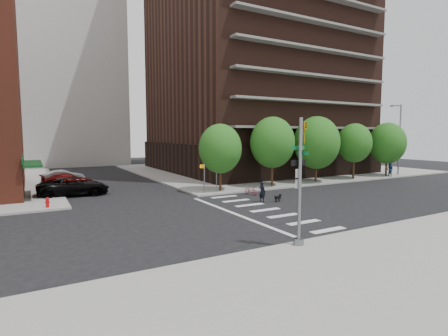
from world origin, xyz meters
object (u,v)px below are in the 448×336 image
Objects in this scene: traffic_signal at (300,192)px; scooter at (251,190)px; fire_hydrant at (47,202)px; parked_car_silver at (64,176)px; parked_car_black at (74,186)px; dog_walker at (262,192)px; parked_car_maroon at (68,180)px; pedestrian_far at (390,170)px.

traffic_signal reaches higher than scooter.
fire_hydrant is 15.12m from parked_car_silver.
parked_car_black is 3.62× the size of dog_walker.
parked_car_maroon is 1.19× the size of parked_car_silver.
parked_car_maroon is at bearing 106.66° from traffic_signal.
parked_car_silver is at bearing 15.07° from dog_walker.
pedestrian_far is (35.57, -10.85, 0.28)m from parked_car_maroon.
parked_car_black is 15.59m from scooter.
fire_hydrant is at bearing 123.26° from traffic_signal.
parked_car_silver is at bearing 121.48° from scooter.
dog_walker is at bearing -71.97° from pedestrian_far.
traffic_signal is at bearing -155.79° from parked_car_black.
fire_hydrant is 10.80m from parked_car_maroon.
parked_car_silver is at bearing 81.16° from fire_hydrant.
traffic_signal reaches higher than pedestrian_far.
parked_car_maroon is 20.29m from dog_walker.
pedestrian_far reaches higher than parked_car_silver.
fire_hydrant is 0.17× the size of parked_car_silver.
parked_car_maroon reaches higher than fire_hydrant.
traffic_signal is 18.42m from fire_hydrant.
dog_walker is 0.95× the size of pedestrian_far.
parked_car_black is at bearing -92.92° from pedestrian_far.
scooter is (13.77, -16.99, -0.29)m from parked_car_silver.
parked_car_black is 3.83× the size of scooter.
parked_car_silver is (-7.71, 30.24, -2.01)m from traffic_signal.
fire_hydrant is at bearing 169.03° from parked_car_silver.
pedestrian_far reaches higher than parked_car_black.
parked_car_maroon is 37.18m from pedestrian_far.
parked_car_silver is 23.85m from dog_walker.
dog_walker is (12.76, -10.41, -0.01)m from parked_car_black.
parked_car_maroon is 2.91× the size of pedestrian_far.
parked_car_black reaches higher than fire_hydrant.
pedestrian_far is (27.84, 14.99, -1.69)m from traffic_signal.
parked_car_black is at bearing 176.00° from parked_car_maroon.
dog_walker reaches higher than scooter.
scooter is at bearing -114.16° from parked_car_black.
parked_car_maroon is at bearing 130.06° from scooter.
parked_car_maroon reaches higher than parked_car_silver.
parked_car_silver is (2.32, 14.94, 0.14)m from fire_hydrant.
parked_car_silver is (0.02, 4.40, -0.03)m from parked_car_maroon.
parked_car_silver is 2.73× the size of scooter.
traffic_signal is at bearing -122.14° from scooter.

